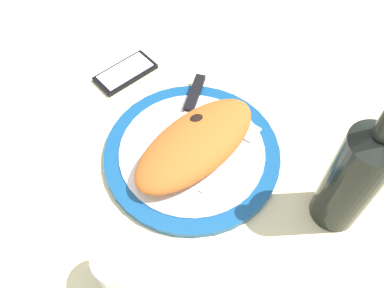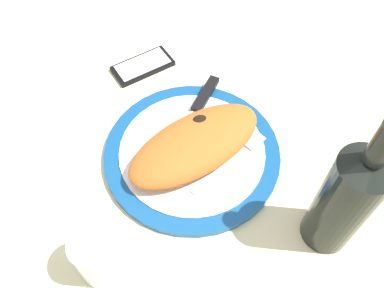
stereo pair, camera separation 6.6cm
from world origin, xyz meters
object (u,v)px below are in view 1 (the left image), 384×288
(smartphone, at_px, (125,73))
(wine_bottle, at_px, (355,176))
(calzone, at_px, (195,144))
(fork, at_px, (236,151))
(plate, at_px, (192,153))
(knife, at_px, (190,107))
(water_glass, at_px, (121,271))

(smartphone, distance_m, wine_bottle, 0.51)
(calzone, distance_m, fork, 0.08)
(calzone, bearing_deg, smartphone, 66.82)
(plate, xyz_separation_m, wine_bottle, (0.03, -0.26, 0.11))
(fork, xyz_separation_m, smartphone, (0.06, 0.30, -0.01))
(knife, bearing_deg, plate, -145.73)
(fork, distance_m, knife, 0.13)
(fork, bearing_deg, knife, 71.58)
(fork, bearing_deg, wine_bottle, -93.09)
(plate, height_order, water_glass, water_glass)
(calzone, bearing_deg, water_glass, -174.23)
(plate, relative_size, wine_bottle, 1.12)
(calzone, relative_size, knife, 1.20)
(fork, bearing_deg, smartphone, 78.56)
(calzone, distance_m, smartphone, 0.26)
(plate, xyz_separation_m, fork, (0.04, -0.07, 0.01))
(calzone, bearing_deg, knife, 37.42)
(plate, bearing_deg, calzone, -97.44)
(calzone, relative_size, wine_bottle, 0.99)
(water_glass, bearing_deg, plate, 7.49)
(calzone, relative_size, smartphone, 2.02)
(calzone, height_order, water_glass, water_glass)
(plate, distance_m, knife, 0.10)
(water_glass, bearing_deg, wine_bottle, -39.55)
(wine_bottle, bearing_deg, plate, 96.51)
(water_glass, xyz_separation_m, wine_bottle, (0.28, -0.23, 0.07))
(fork, bearing_deg, plate, 120.10)
(fork, distance_m, water_glass, 0.29)
(fork, height_order, wine_bottle, wine_bottle)
(calzone, distance_m, water_glass, 0.25)
(plate, relative_size, water_glass, 3.22)
(calzone, height_order, smartphone, calzone)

